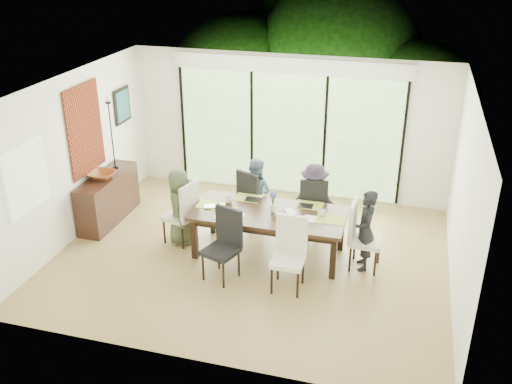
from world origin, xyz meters
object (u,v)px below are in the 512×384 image
(person_far_left, at_px, (256,193))
(cup_c, at_px, (322,213))
(chair_far_left, at_px, (256,198))
(cup_a, at_px, (229,200))
(chair_right_end, at_px, (366,236))
(laptop, at_px, (215,208))
(chair_near_right, at_px, (288,256))
(vase, at_px, (273,208))
(bowl, at_px, (102,175))
(chair_far_right, at_px, (314,205))
(chair_left_end, at_px, (179,212))
(person_far_right, at_px, (314,200))
(person_right_end, at_px, (365,230))
(table_top, at_px, (269,214))
(sideboard, at_px, (108,198))
(chair_near_left, at_px, (220,246))
(person_left_end, at_px, (180,207))
(cup_b, at_px, (277,213))

(person_far_left, relative_size, cup_c, 10.40)
(chair_far_left, xyz_separation_m, cup_a, (-0.25, -0.70, 0.24))
(cup_c, bearing_deg, chair_right_end, -8.13)
(laptop, bearing_deg, chair_right_end, -20.46)
(chair_near_right, height_order, vase, chair_near_right)
(chair_right_end, relative_size, cup_c, 8.87)
(chair_near_right, bearing_deg, bowl, 162.07)
(chair_right_end, relative_size, chair_far_left, 1.00)
(chair_far_right, distance_m, cup_c, 0.83)
(chair_far_left, height_order, cup_c, chair_far_left)
(chair_left_end, bearing_deg, person_far_right, 126.82)
(cup_c, bearing_deg, person_right_end, -8.37)
(person_far_left, bearing_deg, chair_right_end, 171.78)
(table_top, height_order, cup_a, cup_a)
(sideboard, bearing_deg, chair_far_right, 7.72)
(laptop, relative_size, bowl, 0.72)
(person_right_end, relative_size, cup_a, 10.40)
(vase, relative_size, sideboard, 0.08)
(cup_a, xyz_separation_m, sideboard, (-2.30, 0.22, -0.36))
(chair_near_left, bearing_deg, vase, 77.93)
(chair_left_end, distance_m, chair_right_end, 3.00)
(chair_far_left, distance_m, sideboard, 2.60)
(person_right_end, relative_size, sideboard, 0.84)
(chair_left_end, relative_size, person_right_end, 0.85)
(bowl, bearing_deg, chair_far_left, 12.84)
(chair_right_end, height_order, cup_a, chair_right_end)
(person_far_right, height_order, sideboard, person_far_right)
(chair_right_end, distance_m, vase, 1.47)
(vase, relative_size, laptop, 0.36)
(table_top, bearing_deg, chair_far_right, 57.09)
(table_top, bearing_deg, chair_near_right, -60.11)
(person_far_right, xyz_separation_m, cup_c, (0.25, -0.73, 0.15))
(chair_near_left, xyz_separation_m, cup_c, (1.30, 0.97, 0.24))
(table_top, bearing_deg, person_left_end, 180.00)
(chair_right_end, relative_size, cup_b, 11.00)
(table_top, height_order, person_far_right, person_far_right)
(chair_far_left, distance_m, bowl, 2.64)
(person_right_end, distance_m, sideboard, 4.50)
(chair_left_end, distance_m, vase, 1.57)
(chair_right_end, distance_m, chair_far_left, 2.13)
(sideboard, bearing_deg, person_far_left, 10.25)
(chair_right_end, bearing_deg, cup_a, 89.71)
(chair_near_left, distance_m, person_far_left, 1.70)
(chair_left_end, distance_m, person_right_end, 2.98)
(person_left_end, bearing_deg, chair_far_right, -79.22)
(person_far_left, bearing_deg, person_left_end, 53.70)
(chair_far_right, relative_size, chair_near_right, 1.00)
(chair_far_left, relative_size, person_right_end, 0.85)
(chair_far_right, height_order, person_far_left, person_far_left)
(chair_far_left, height_order, chair_near_left, same)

